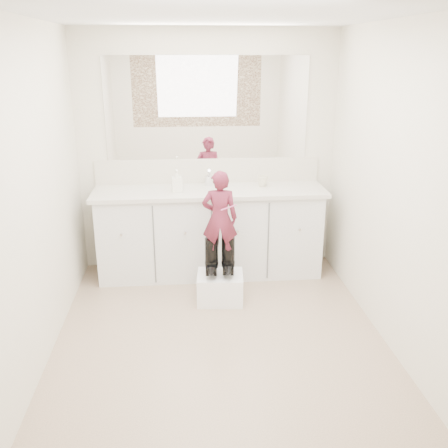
{
  "coord_description": "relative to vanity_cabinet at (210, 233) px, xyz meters",
  "views": [
    {
      "loc": [
        -0.27,
        -3.52,
        2.17
      ],
      "look_at": [
        0.08,
        0.55,
        0.76
      ],
      "focal_mm": 40.0,
      "sensor_mm": 36.0,
      "label": 1
    }
  ],
  "objects": [
    {
      "name": "dot_panel",
      "position": [
        0.0,
        -2.71,
        1.22
      ],
      "size": [
        2.0,
        0.01,
        1.2
      ],
      "primitive_type": "cube",
      "color": "#472819",
      "rests_on": "wall_front"
    },
    {
      "name": "wall_front",
      "position": [
        0.0,
        -2.73,
        0.77
      ],
      "size": [
        2.6,
        0.0,
        2.6
      ],
      "primitive_type": "plane",
      "rotation": [
        -1.57,
        0.0,
        0.0
      ],
      "color": "beige",
      "rests_on": "floor"
    },
    {
      "name": "toddler",
      "position": [
        0.05,
        -0.62,
        0.37
      ],
      "size": [
        0.33,
        0.23,
        0.86
      ],
      "primitive_type": "imported",
      "rotation": [
        0.0,
        0.0,
        3.06
      ],
      "color": "#9D304B",
      "rests_on": "step_stool"
    },
    {
      "name": "soap_bottle",
      "position": [
        -0.32,
        -0.06,
        0.57
      ],
      "size": [
        0.11,
        0.11,
        0.22
      ],
      "primitive_type": "imported",
      "rotation": [
        0.0,
        0.0,
        0.1
      ],
      "color": "white",
      "rests_on": "countertop"
    },
    {
      "name": "floor",
      "position": [
        0.0,
        -1.23,
        -0.42
      ],
      "size": [
        3.0,
        3.0,
        0.0
      ],
      "primitive_type": "plane",
      "color": "#816A54",
      "rests_on": "ground"
    },
    {
      "name": "mirror",
      "position": [
        0.0,
        0.26,
        1.22
      ],
      "size": [
        2.0,
        0.02,
        1.0
      ],
      "primitive_type": "cube",
      "color": "white",
      "rests_on": "wall_back"
    },
    {
      "name": "boot_left",
      "position": [
        -0.02,
        -0.62,
        0.01
      ],
      "size": [
        0.14,
        0.24,
        0.34
      ],
      "primitive_type": null,
      "rotation": [
        0.0,
        0.0,
        -0.09
      ],
      "color": "black",
      "rests_on": "step_stool"
    },
    {
      "name": "step_stool",
      "position": [
        0.05,
        -0.64,
        -0.29
      ],
      "size": [
        0.44,
        0.38,
        0.26
      ],
      "primitive_type": "cube",
      "rotation": [
        0.0,
        0.0,
        -0.09
      ],
      "color": "white",
      "rests_on": "floor"
    },
    {
      "name": "countertop",
      "position": [
        0.0,
        -0.01,
        0.45
      ],
      "size": [
        2.28,
        0.58,
        0.04
      ],
      "primitive_type": "cube",
      "color": "beige",
      "rests_on": "vanity_cabinet"
    },
    {
      "name": "boot_right",
      "position": [
        0.13,
        -0.62,
        0.01
      ],
      "size": [
        0.14,
        0.24,
        0.34
      ],
      "primitive_type": null,
      "rotation": [
        0.0,
        0.0,
        -0.09
      ],
      "color": "black",
      "rests_on": "step_stool"
    },
    {
      "name": "wall_back",
      "position": [
        0.0,
        0.27,
        0.77
      ],
      "size": [
        2.6,
        0.0,
        2.6
      ],
      "primitive_type": "plane",
      "rotation": [
        1.57,
        0.0,
        0.0
      ],
      "color": "beige",
      "rests_on": "floor"
    },
    {
      "name": "toothbrush",
      "position": [
        0.12,
        -0.7,
        0.49
      ],
      "size": [
        0.14,
        0.02,
        0.06
      ],
      "primitive_type": "cylinder",
      "rotation": [
        0.0,
        1.22,
        -0.09
      ],
      "color": "#D55391",
      "rests_on": "toddler"
    },
    {
      "name": "faucet",
      "position": [
        0.0,
        0.15,
        0.52
      ],
      "size": [
        0.08,
        0.08,
        0.1
      ],
      "primitive_type": "cylinder",
      "color": "silver",
      "rests_on": "countertop"
    },
    {
      "name": "backsplash",
      "position": [
        0.0,
        0.26,
        0.59
      ],
      "size": [
        2.28,
        0.03,
        0.25
      ],
      "primitive_type": "cube",
      "color": "beige",
      "rests_on": "countertop"
    },
    {
      "name": "wall_left",
      "position": [
        -1.3,
        -1.23,
        0.78
      ],
      "size": [
        0.0,
        3.0,
        3.0
      ],
      "primitive_type": "plane",
      "rotation": [
        1.57,
        0.0,
        1.57
      ],
      "color": "beige",
      "rests_on": "floor"
    },
    {
      "name": "vanity_cabinet",
      "position": [
        0.0,
        0.0,
        0.0
      ],
      "size": [
        2.2,
        0.55,
        0.85
      ],
      "primitive_type": "cube",
      "color": "silver",
      "rests_on": "floor"
    },
    {
      "name": "cup",
      "position": [
        0.54,
        0.07,
        0.52
      ],
      "size": [
        0.14,
        0.14,
        0.11
      ],
      "primitive_type": "imported",
      "rotation": [
        0.0,
        0.0,
        0.29
      ],
      "color": "beige",
      "rests_on": "countertop"
    },
    {
      "name": "ceiling",
      "position": [
        0.0,
        -1.23,
        1.97
      ],
      "size": [
        3.0,
        3.0,
        0.0
      ],
      "primitive_type": "plane",
      "rotation": [
        3.14,
        0.0,
        0.0
      ],
      "color": "white",
      "rests_on": "wall_back"
    },
    {
      "name": "wall_right",
      "position": [
        1.3,
        -1.23,
        0.78
      ],
      "size": [
        0.0,
        3.0,
        3.0
      ],
      "primitive_type": "plane",
      "rotation": [
        1.57,
        0.0,
        -1.57
      ],
      "color": "beige",
      "rests_on": "floor"
    }
  ]
}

